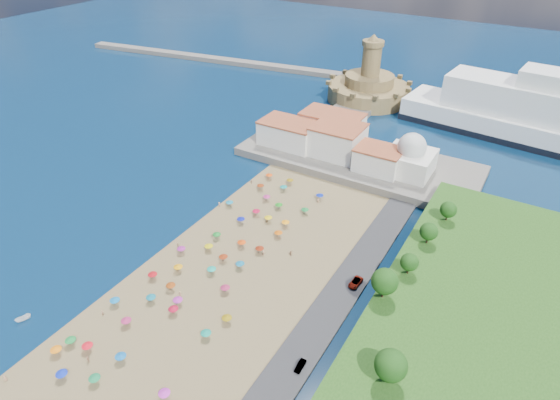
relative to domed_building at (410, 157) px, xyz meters
The scene contains 12 objects.
ground 77.60m from the domed_building, 112.91° to the right, with size 700.00×700.00×0.00m, color #071938.
terrace 21.44m from the domed_building, behind, with size 90.00×36.00×3.00m, color #59544C.
jetty 56.51m from the domed_building, 138.62° to the left, with size 18.00×70.00×2.40m, color #59544C.
breakwater 162.43m from the domed_building, 149.64° to the left, with size 200.00×7.00×2.60m, color #59544C.
waterfront_buildings 33.17m from the domed_building, behind, with size 57.00×29.00×11.00m.
domed_building is the anchor object (origin of this frame).
fortress 79.11m from the domed_building, 122.08° to the left, with size 40.00×40.00×32.40m.
beach_parasols 87.76m from the domed_building, 110.90° to the right, with size 32.68×113.69×2.20m.
beachgoers 79.12m from the domed_building, 113.34° to the right, with size 33.66×95.53×1.87m.
moored_boats 132.98m from the domed_building, 114.98° to the right, with size 6.33×15.76×1.61m.
parked_cars 77.25m from the domed_building, 85.52° to the right, with size 2.70×48.82×1.40m.
hillside_trees 82.73m from the domed_building, 76.60° to the right, with size 15.53×104.41×8.23m.
Camera 1 is at (65.45, -78.21, 85.67)m, focal length 30.00 mm.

